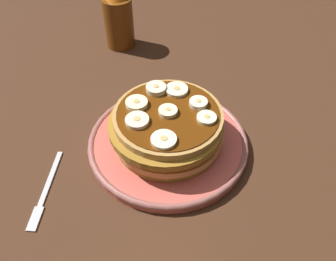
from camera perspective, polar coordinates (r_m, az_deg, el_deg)
ground_plane at (r=53.93cm, az=0.00°, el=-3.65°), size 140.00×140.00×3.00cm
plate at (r=52.14cm, az=0.00°, el=-1.93°), size 24.16×24.16×1.67cm
pancake_stack at (r=49.64cm, az=-0.13°, el=0.44°), size 16.97×16.54×5.58cm
banana_slice_0 at (r=47.65cm, az=-0.18°, el=3.16°), size 2.67×2.67×0.85cm
banana_slice_1 at (r=46.54cm, az=-5.15°, el=1.63°), size 3.28×3.28×0.81cm
banana_slice_2 at (r=51.39cm, az=-1.99°, el=6.96°), size 3.05×3.05×1.02cm
banana_slice_3 at (r=47.09cm, az=6.44°, el=2.06°), size 2.75×2.75×0.70cm
banana_slice_4 at (r=51.38cm, az=1.45°, el=6.76°), size 3.43×3.43×0.73cm
banana_slice_5 at (r=49.09cm, az=-5.23°, el=4.50°), size 3.20×3.20×0.91cm
banana_slice_6 at (r=43.94cm, az=-0.72°, el=-1.58°), size 3.40×3.40×0.70cm
banana_slice_7 at (r=49.09cm, az=5.08°, el=4.54°), size 2.64×2.64×0.94cm
fork at (r=50.12cm, az=-19.84°, el=-9.70°), size 11.71×7.42×0.50cm
syrup_bottle at (r=73.06cm, az=-8.25°, el=18.04°), size 5.94×5.94×13.66cm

